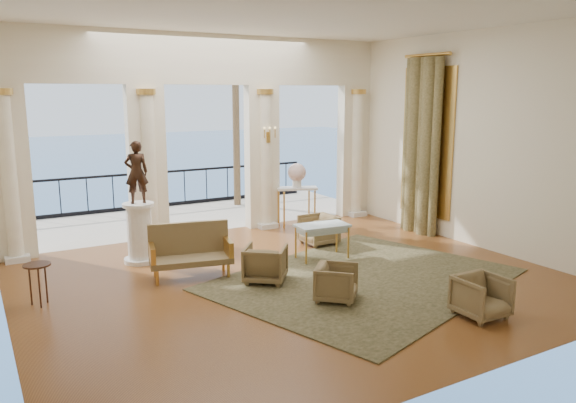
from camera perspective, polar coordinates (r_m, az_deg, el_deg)
floor at (r=9.95m, az=0.54°, el=-7.95°), size 9.00×9.00×0.00m
room_walls at (r=8.47m, az=4.46°, el=8.58°), size 9.00×9.00×9.00m
arcade at (r=12.86m, az=-8.22°, el=8.02°), size 9.00×0.56×4.50m
terrace at (r=15.06m, az=-10.77°, el=-1.75°), size 10.00×3.60×0.10m
balustrade at (r=16.46m, az=-12.68°, el=0.89°), size 9.00×0.06×1.03m
palm_tree at (r=16.21m, az=-5.41°, el=14.02°), size 2.00×2.00×4.50m
sea at (r=68.89m, az=-25.80°, el=2.25°), size 160.00×160.00×0.00m
curtain at (r=13.26m, az=13.35°, el=5.48°), size 0.33×1.40×4.09m
window_frame at (r=13.38m, az=13.95°, el=5.85°), size 0.04×1.60×3.40m
wall_sconce at (r=13.19m, az=-1.98°, el=6.65°), size 0.30×0.11×0.33m
rug at (r=10.03m, az=7.75°, el=-7.84°), size 5.89×5.17×0.02m
armchair_a at (r=8.94m, az=4.96°, el=-8.05°), size 0.85×0.85×0.64m
armchair_b at (r=8.74m, az=19.07°, el=-8.94°), size 0.67×0.63×0.68m
armchair_c at (r=12.10m, az=3.11°, el=-2.75°), size 0.65×0.70×0.71m
armchair_d at (r=9.76m, az=-2.31°, el=-6.15°), size 0.94×0.94×0.71m
settee at (r=10.17m, az=-9.90°, el=-4.92°), size 1.53×0.91×0.95m
game_table at (r=11.00m, az=3.49°, el=-2.71°), size 1.07×0.65×0.70m
pedestal at (r=11.16m, az=-14.84°, el=-3.21°), size 0.64×0.64×1.17m
statue at (r=10.94m, az=-15.15°, el=2.89°), size 0.47×0.34×1.19m
console_table at (r=13.80m, az=0.91°, el=0.80°), size 1.06×0.74×0.94m
urn at (r=13.72m, az=0.91°, el=2.85°), size 0.45×0.45×0.59m
side_table at (r=9.45m, az=-24.12°, el=-6.36°), size 0.41×0.41×0.66m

